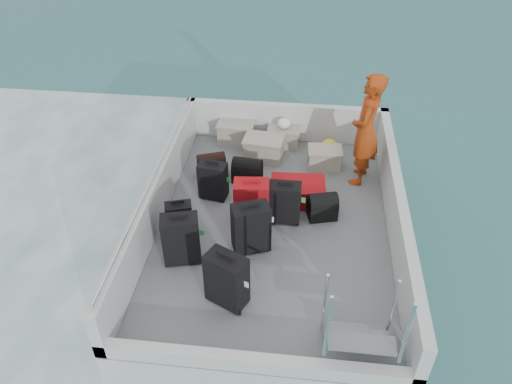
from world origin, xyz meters
TOP-DOWN VIEW (x-y plane):
  - ground at (0.00, 0.00)m, footprint 160.00×160.00m
  - ferry_hull at (0.00, 0.00)m, footprint 3.60×5.00m
  - deck at (0.00, 0.00)m, footprint 3.30×4.70m
  - deck_fittings at (0.35, -0.32)m, footprint 3.60×5.00m
  - suitcase_0 at (-1.16, -0.89)m, footprint 0.54×0.38m
  - suitcase_1 at (-1.31, -0.40)m, footprint 0.41×0.31m
  - suitcase_2 at (-1.00, 0.53)m, footprint 0.46×0.32m
  - suitcase_3 at (-0.45, -1.53)m, footprint 0.57×0.48m
  - suitcase_4 at (-0.27, -0.56)m, footprint 0.57×0.45m
  - suitcase_5 at (-0.34, 0.03)m, footprint 0.53×0.35m
  - suitcase_7 at (0.14, 0.09)m, footprint 0.47×0.27m
  - suitcase_8 at (0.32, 0.60)m, footprint 0.86×0.59m
  - duffel_0 at (-1.13, 1.11)m, footprint 0.53×0.44m
  - duffel_1 at (-0.53, 1.03)m, footprint 0.50×0.35m
  - duffel_2 at (0.70, 0.24)m, footprint 0.48×0.40m
  - crate_0 at (-0.88, 2.20)m, footprint 0.65×0.47m
  - crate_1 at (-0.33, 1.71)m, footprint 0.68×0.50m
  - crate_2 at (-0.01, 2.20)m, footprint 0.55×0.38m
  - crate_3 at (0.73, 1.58)m, footprint 0.55×0.40m
  - yellow_bag at (0.81, 2.10)m, footprint 0.28×0.26m
  - white_bag at (-0.01, 2.20)m, footprint 0.24×0.24m
  - passenger at (1.30, 1.28)m, footprint 0.59×0.77m

SIDE VIEW (x-z plane):
  - ground at x=0.00m, z-range 0.00..0.00m
  - ferry_hull at x=0.00m, z-range 0.00..0.60m
  - deck at x=0.00m, z-range 0.60..0.62m
  - yellow_bag at x=0.81m, z-range 0.62..0.84m
  - duffel_0 at x=-1.13m, z-range 0.62..0.94m
  - duffel_1 at x=-0.53m, z-range 0.62..0.94m
  - duffel_2 at x=0.70m, z-range 0.62..0.94m
  - crate_3 at x=0.73m, z-range 0.62..0.94m
  - crate_2 at x=-0.01m, z-range 0.62..0.95m
  - suitcase_8 at x=0.32m, z-range 0.62..0.95m
  - crate_0 at x=-0.88m, z-range 0.62..0.99m
  - crate_1 at x=-0.33m, z-range 0.62..1.00m
  - suitcase_1 at x=-1.31m, z-range 0.62..1.18m
  - suitcase_2 at x=-1.00m, z-range 0.62..1.23m
  - suitcase_7 at x=0.14m, z-range 0.62..1.27m
  - suitcase_5 at x=-0.34m, z-range 0.62..1.32m
  - suitcase_4 at x=-0.27m, z-range 0.62..1.36m
  - deck_fittings at x=0.35m, z-range 0.54..1.44m
  - suitcase_0 at x=-1.16m, z-range 0.62..1.37m
  - suitcase_3 at x=-0.45m, z-range 0.62..1.37m
  - white_bag at x=-0.01m, z-range 0.95..1.13m
  - passenger at x=1.30m, z-range 0.62..2.48m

